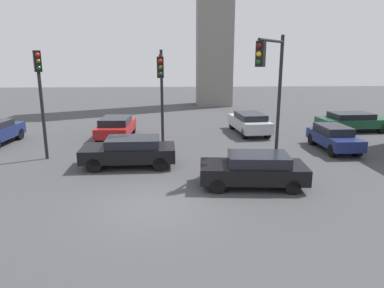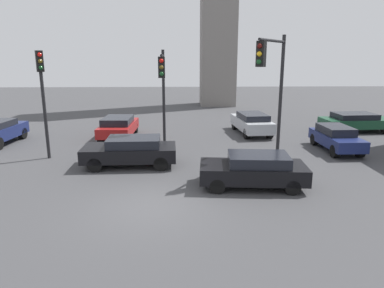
{
  "view_description": "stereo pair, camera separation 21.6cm",
  "coord_description": "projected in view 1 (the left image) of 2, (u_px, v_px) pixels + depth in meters",
  "views": [
    {
      "loc": [
        0.81,
        -11.33,
        5.01
      ],
      "look_at": [
        1.51,
        2.35,
        1.63
      ],
      "focal_mm": 33.01,
      "sensor_mm": 36.0,
      "label": 1
    },
    {
      "loc": [
        1.02,
        -11.34,
        5.01
      ],
      "look_at": [
        1.51,
        2.35,
        1.63
      ],
      "focal_mm": 33.01,
      "sensor_mm": 36.0,
      "label": 2
    }
  ],
  "objects": [
    {
      "name": "traffic_light_0",
      "position": [
        161.0,
        82.0,
        18.26
      ],
      "size": [
        0.32,
        2.82,
        5.41
      ],
      "rotation": [
        0.0,
        0.0,
        -1.56
      ],
      "color": "black",
      "rests_on": "ground_plane"
    },
    {
      "name": "car_3",
      "position": [
        116.0,
        127.0,
        22.36
      ],
      "size": [
        2.07,
        4.37,
        1.34
      ],
      "rotation": [
        0.0,
        0.0,
        1.54
      ],
      "color": "maroon",
      "rests_on": "ground_plane"
    },
    {
      "name": "car_0",
      "position": [
        249.0,
        122.0,
        23.64
      ],
      "size": [
        2.23,
        4.65,
        1.4
      ],
      "rotation": [
        0.0,
        0.0,
        1.67
      ],
      "color": "#ADB2B7",
      "rests_on": "ground_plane"
    },
    {
      "name": "traffic_light_2",
      "position": [
        271.0,
        77.0,
        15.37
      ],
      "size": [
        1.82,
        2.58,
        6.0
      ],
      "rotation": [
        0.0,
        0.0,
        -2.17
      ],
      "color": "black",
      "rests_on": "ground_plane"
    },
    {
      "name": "car_8",
      "position": [
        353.0,
        121.0,
        24.4
      ],
      "size": [
        4.84,
        2.38,
        1.29
      ],
      "rotation": [
        0.0,
        0.0,
        0.06
      ],
      "color": "#19472D",
      "rests_on": "ground_plane"
    },
    {
      "name": "ground_plane",
      "position": [
        152.0,
        207.0,
        12.14
      ],
      "size": [
        100.76,
        100.76,
        0.0
      ],
      "primitive_type": "plane",
      "color": "#424244"
    },
    {
      "name": "car_1",
      "position": [
        130.0,
        151.0,
        16.52
      ],
      "size": [
        4.36,
        2.03,
        1.37
      ],
      "rotation": [
        0.0,
        0.0,
        3.17
      ],
      "color": "black",
      "rests_on": "ground_plane"
    },
    {
      "name": "car_6",
      "position": [
        254.0,
        169.0,
        13.92
      ],
      "size": [
        4.27,
        2.17,
        1.33
      ],
      "rotation": [
        0.0,
        0.0,
        3.06
      ],
      "color": "black",
      "rests_on": "ground_plane"
    },
    {
      "name": "traffic_light_1",
      "position": [
        40.0,
        85.0,
        17.0
      ],
      "size": [
        0.43,
        0.49,
        5.32
      ],
      "rotation": [
        0.0,
        0.0,
        -1.08
      ],
      "color": "black",
      "rests_on": "ground_plane"
    },
    {
      "name": "car_2",
      "position": [
        334.0,
        137.0,
        19.42
      ],
      "size": [
        1.67,
        3.96,
        1.35
      ],
      "rotation": [
        0.0,
        0.0,
        -1.55
      ],
      "color": "navy",
      "rests_on": "ground_plane"
    }
  ]
}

